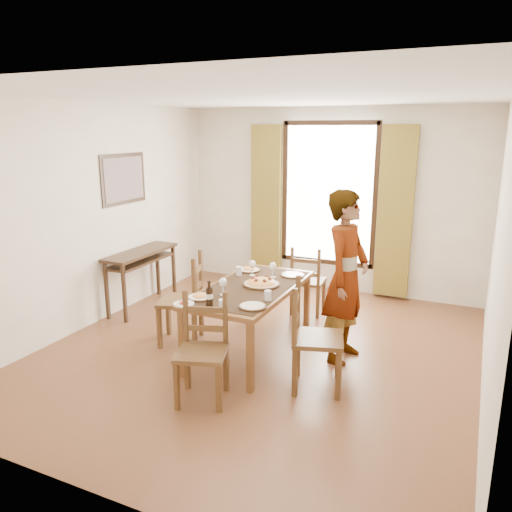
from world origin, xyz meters
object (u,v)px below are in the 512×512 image
at_px(dining_table, 251,293).
at_px(pasta_platter, 261,281).
at_px(console_table, 141,259).
at_px(man, 346,277).

height_order(dining_table, pasta_platter, pasta_platter).
bearing_deg(dining_table, console_table, 161.44).
bearing_deg(dining_table, pasta_platter, 42.34).
distance_m(console_table, dining_table, 2.05).
relative_size(man, pasta_platter, 4.52).
bearing_deg(pasta_platter, console_table, 164.24).
bearing_deg(dining_table, man, 16.82).
xyz_separation_m(dining_table, pasta_platter, (0.09, 0.08, 0.12)).
relative_size(dining_table, pasta_platter, 4.25).
bearing_deg(console_table, dining_table, -18.56).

